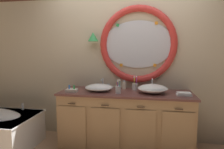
{
  "coord_description": "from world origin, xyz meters",
  "views": [
    {
      "loc": [
        0.34,
        -2.54,
        1.45
      ],
      "look_at": [
        -0.16,
        0.25,
        1.09
      ],
      "focal_mm": 31.14,
      "sensor_mm": 36.0,
      "label": 1
    }
  ],
  "objects_px": {
    "toothbrush_holder_left": "(118,89)",
    "toothbrush_holder_right": "(135,86)",
    "toiletry_basket": "(72,90)",
    "sink_basin_right": "(153,89)",
    "sink_basin_left": "(99,88)",
    "soap_dispenser": "(124,85)",
    "folded_hand_towel": "(184,94)"
  },
  "relations": [
    {
      "from": "toothbrush_holder_left",
      "to": "soap_dispenser",
      "type": "xyz_separation_m",
      "value": [
        0.05,
        0.35,
        -0.0
      ]
    },
    {
      "from": "toothbrush_holder_left",
      "to": "toothbrush_holder_right",
      "type": "xyz_separation_m",
      "value": [
        0.21,
        0.31,
        -0.0
      ]
    },
    {
      "from": "sink_basin_left",
      "to": "toiletry_basket",
      "type": "bearing_deg",
      "value": -160.42
    },
    {
      "from": "sink_basin_left",
      "to": "soap_dispenser",
      "type": "bearing_deg",
      "value": 33.88
    },
    {
      "from": "soap_dispenser",
      "to": "folded_hand_towel",
      "type": "distance_m",
      "value": 0.9
    },
    {
      "from": "sink_basin_left",
      "to": "sink_basin_right",
      "type": "distance_m",
      "value": 0.78
    },
    {
      "from": "toothbrush_holder_right",
      "to": "toiletry_basket",
      "type": "distance_m",
      "value": 0.95
    },
    {
      "from": "sink_basin_right",
      "to": "toiletry_basket",
      "type": "height_order",
      "value": "sink_basin_right"
    },
    {
      "from": "folded_hand_towel",
      "to": "toiletry_basket",
      "type": "relative_size",
      "value": 1.19
    },
    {
      "from": "toothbrush_holder_right",
      "to": "soap_dispenser",
      "type": "bearing_deg",
      "value": 164.44
    },
    {
      "from": "sink_basin_left",
      "to": "folded_hand_towel",
      "type": "height_order",
      "value": "sink_basin_left"
    },
    {
      "from": "soap_dispenser",
      "to": "toiletry_basket",
      "type": "bearing_deg",
      "value": -153.05
    },
    {
      "from": "sink_basin_left",
      "to": "sink_basin_right",
      "type": "bearing_deg",
      "value": -0.0
    },
    {
      "from": "toothbrush_holder_right",
      "to": "toothbrush_holder_left",
      "type": "bearing_deg",
      "value": -124.84
    },
    {
      "from": "sink_basin_left",
      "to": "sink_basin_right",
      "type": "xyz_separation_m",
      "value": [
        0.78,
        -0.0,
        0.01
      ]
    },
    {
      "from": "toothbrush_holder_left",
      "to": "sink_basin_left",
      "type": "bearing_deg",
      "value": 159.03
    },
    {
      "from": "toothbrush_holder_left",
      "to": "toothbrush_holder_right",
      "type": "relative_size",
      "value": 0.94
    },
    {
      "from": "sink_basin_right",
      "to": "soap_dispenser",
      "type": "relative_size",
      "value": 3.0
    },
    {
      "from": "toothbrush_holder_right",
      "to": "soap_dispenser",
      "type": "height_order",
      "value": "toothbrush_holder_right"
    },
    {
      "from": "soap_dispenser",
      "to": "sink_basin_right",
      "type": "bearing_deg",
      "value": -28.84
    },
    {
      "from": "folded_hand_towel",
      "to": "toiletry_basket",
      "type": "height_order",
      "value": "toiletry_basket"
    },
    {
      "from": "soap_dispenser",
      "to": "folded_hand_towel",
      "type": "relative_size",
      "value": 0.73
    },
    {
      "from": "toothbrush_holder_left",
      "to": "toiletry_basket",
      "type": "xyz_separation_m",
      "value": [
        -0.68,
        -0.02,
        -0.03
      ]
    },
    {
      "from": "toiletry_basket",
      "to": "sink_basin_right",
      "type": "bearing_deg",
      "value": 6.59
    },
    {
      "from": "sink_basin_right",
      "to": "toothbrush_holder_right",
      "type": "height_order",
      "value": "toothbrush_holder_right"
    },
    {
      "from": "sink_basin_right",
      "to": "toothbrush_holder_left",
      "type": "bearing_deg",
      "value": -166.21
    },
    {
      "from": "folded_hand_towel",
      "to": "toiletry_basket",
      "type": "xyz_separation_m",
      "value": [
        -1.57,
        -0.06,
        0.01
      ]
    },
    {
      "from": "toothbrush_holder_left",
      "to": "toiletry_basket",
      "type": "height_order",
      "value": "toothbrush_holder_left"
    },
    {
      "from": "toiletry_basket",
      "to": "soap_dispenser",
      "type": "bearing_deg",
      "value": 26.95
    },
    {
      "from": "sink_basin_left",
      "to": "toothbrush_holder_right",
      "type": "distance_m",
      "value": 0.55
    },
    {
      "from": "toothbrush_holder_left",
      "to": "soap_dispenser",
      "type": "relative_size",
      "value": 1.45
    },
    {
      "from": "toiletry_basket",
      "to": "folded_hand_towel",
      "type": "bearing_deg",
      "value": 2.37
    }
  ]
}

